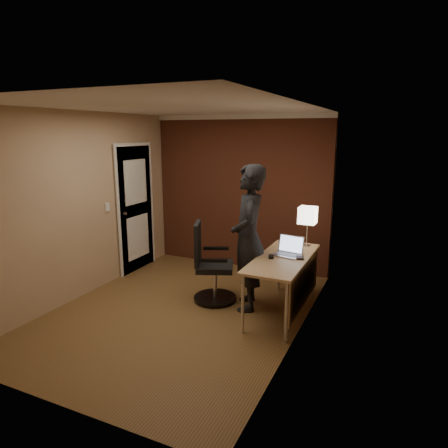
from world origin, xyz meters
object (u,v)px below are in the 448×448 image
at_px(desk_lamp, 308,216).
at_px(wallet, 300,258).
at_px(laptop, 289,250).
at_px(office_chair, 210,268).
at_px(mouse, 271,257).
at_px(desk, 288,268).
at_px(person, 248,238).

bearing_deg(desk_lamp, wallet, -84.41).
height_order(laptop, wallet, laptop).
bearing_deg(office_chair, mouse, -3.53).
relative_size(laptop, mouse, 3.68).
distance_m(desk, laptop, 0.24).
xyz_separation_m(laptop, office_chair, (-1.02, -0.17, -0.33)).
bearing_deg(wallet, desk, -165.43).
xyz_separation_m(mouse, person, (-0.33, 0.08, 0.18)).
bearing_deg(desk_lamp, office_chair, -150.75).
bearing_deg(desk, desk_lamp, 82.93).
distance_m(desk_lamp, mouse, 0.84).
relative_size(laptop, office_chair, 0.35).
distance_m(desk, desk_lamp, 0.81).
height_order(mouse, person, person).
xyz_separation_m(mouse, wallet, (0.33, 0.12, -0.01)).
bearing_deg(mouse, desk, 3.50).
bearing_deg(office_chair, wallet, 3.37).
distance_m(desk_lamp, laptop, 0.59).
bearing_deg(laptop, desk, -74.11).
height_order(desk_lamp, office_chair, desk_lamp).
relative_size(laptop, wallet, 3.35).
xyz_separation_m(wallet, office_chair, (-1.18, -0.07, -0.28)).
bearing_deg(office_chair, desk_lamp, 29.25).
bearing_deg(desk_lamp, desk, -97.07).
height_order(desk, desk_lamp, desk_lamp).
bearing_deg(person, office_chair, -109.41).
bearing_deg(desk, mouse, -155.74).
bearing_deg(wallet, mouse, -159.43).
relative_size(mouse, office_chair, 0.09).
bearing_deg(person, mouse, 54.33).
relative_size(office_chair, person, 0.57).
relative_size(desk_lamp, office_chair, 0.51).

